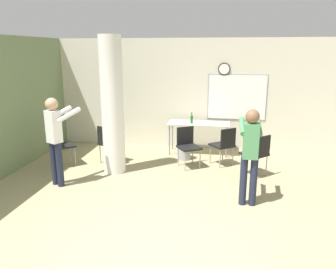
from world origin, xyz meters
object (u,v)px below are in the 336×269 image
person_watching_back (56,135)px  chair_table_right (224,143)px  chair_near_pillar (109,141)px  bottle_on_table (192,119)px  chair_by_left_wall (60,144)px  chair_mid_room (257,152)px  person_playing_side (250,150)px  chair_table_front (188,144)px  folding_table (199,125)px

person_watching_back → chair_table_right: bearing=27.3°
chair_near_pillar → bottle_on_table: bearing=28.5°
chair_by_left_wall → chair_mid_room: size_ratio=1.00×
chair_table_right → person_playing_side: 1.95m
chair_mid_room → chair_table_right: bearing=141.1°
person_playing_side → chair_by_left_wall: bearing=162.4°
chair_by_left_wall → chair_table_front: (2.77, 0.42, 0.00)m
chair_mid_room → chair_table_front: (-1.45, 0.35, 0.00)m
person_watching_back → folding_table: bearing=44.2°
folding_table → person_playing_side: person_playing_side is taller
chair_table_right → chair_table_front: same height
bottle_on_table → chair_near_pillar: bottle_on_table is taller
person_watching_back → person_playing_side: 3.50m
chair_table_right → chair_near_pillar: size_ratio=1.00×
folding_table → chair_by_left_wall: 3.27m
person_watching_back → person_playing_side: size_ratio=1.04×
folding_table → chair_near_pillar: (-1.94, -1.06, -0.20)m
chair_table_right → person_playing_side: bearing=-78.1°
chair_table_front → person_watching_back: bearing=-148.4°
bottle_on_table → chair_table_front: 0.97m
chair_table_front → chair_table_right: bearing=13.0°
chair_near_pillar → person_watching_back: size_ratio=0.52×
chair_by_left_wall → chair_near_pillar: same height
chair_mid_room → chair_table_front: size_ratio=1.00×
bottle_on_table → chair_by_left_wall: bottle_on_table is taller
chair_table_right → chair_near_pillar: 2.58m
person_watching_back → chair_by_left_wall: bearing=114.8°
chair_mid_room → bottle_on_table: bearing=139.3°
chair_table_right → chair_mid_room: bearing=-38.9°
person_watching_back → person_playing_side: person_watching_back is taller
chair_table_front → person_playing_side: bearing=-54.9°
bottle_on_table → chair_by_left_wall: (-2.77, -1.31, -0.37)m
chair_by_left_wall → person_watching_back: bearing=-65.2°
chair_mid_room → chair_near_pillar: bearing=175.1°
folding_table → chair_mid_room: bearing=-46.3°
bottle_on_table → person_watching_back: size_ratio=0.16×
bottle_on_table → chair_near_pillar: size_ratio=0.31×
folding_table → chair_table_front: (-0.16, -0.99, -0.20)m
chair_mid_room → chair_by_left_wall: bearing=-179.1°
chair_mid_room → person_watching_back: size_ratio=0.52×
bottle_on_table → person_playing_side: person_playing_side is taller
chair_table_right → person_watching_back: size_ratio=0.52×
chair_near_pillar → chair_table_front: 1.78m
chair_table_front → person_watching_back: (-2.31, -1.42, 0.48)m
chair_table_right → chair_mid_room: size_ratio=1.00×
folding_table → chair_table_front: size_ratio=1.72×
folding_table → chair_mid_room: chair_mid_room is taller
chair_table_right → chair_table_front: (-0.79, -0.18, 0.00)m
chair_by_left_wall → chair_near_pillar: 1.06m
chair_table_right → bottle_on_table: bearing=137.9°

